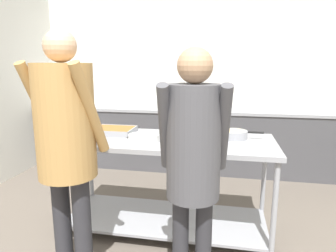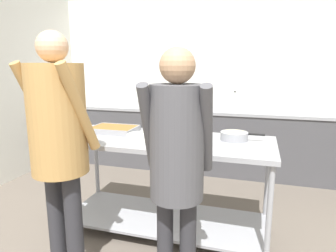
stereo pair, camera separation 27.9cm
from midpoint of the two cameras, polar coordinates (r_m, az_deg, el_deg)
wall_rear at (r=4.80m, az=4.15°, el=8.60°), size 5.12×0.06×2.65m
back_counter at (r=4.57m, az=3.42°, el=-2.44°), size 4.96×0.65×0.93m
serving_counter at (r=2.81m, az=-3.27°, el=-8.36°), size 1.94×0.79×0.91m
serving_tray_vegetables at (r=3.02m, az=-13.34°, el=-0.90°), size 0.45×0.33×0.05m
plate_stack at (r=2.65m, az=-7.66°, el=-2.31°), size 0.28×0.28×0.06m
serving_tray_roast at (r=2.67m, az=0.55°, el=-2.20°), size 0.38×0.34×0.05m
sauce_pan at (r=2.77m, az=9.69°, el=-1.55°), size 0.38×0.24×0.07m
guest_serving_left at (r=1.82m, az=0.50°, el=-5.35°), size 0.45×0.35×1.67m
guest_serving_right at (r=2.16m, az=-22.41°, el=-1.76°), size 0.53×0.42×1.79m
water_bottle at (r=4.33m, az=8.56°, el=4.67°), size 0.07×0.07×0.28m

